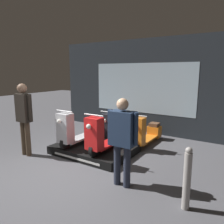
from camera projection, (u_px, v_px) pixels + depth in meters
name	position (u px, v px, depth m)	size (l,w,h in m)	color
ground_plane	(59.00, 176.00, 4.50)	(30.00, 30.00, 0.00)	#4C4C51
shop_wall_back	(143.00, 87.00, 7.53)	(6.67, 0.09, 3.20)	#23282D
display_platform	(95.00, 149.00, 5.78)	(2.00, 1.50, 0.20)	black
scooter_display_left	(79.00, 130.00, 5.86)	(0.52, 1.64, 0.98)	black
scooter_display_right	(107.00, 135.00, 5.38)	(0.52, 1.64, 0.98)	black
scooter_backrow_0	(117.00, 128.00, 6.85)	(0.52, 1.64, 0.98)	black
scooter_backrow_1	(145.00, 133.00, 6.35)	(0.52, 1.64, 0.98)	black
person_left_browsing	(24.00, 114.00, 5.44)	(0.55, 0.24, 1.83)	#473828
person_right_browsing	(122.00, 135.00, 3.96)	(0.62, 0.26, 1.66)	#232838
street_bollard	(187.00, 179.00, 3.34)	(0.12, 0.12, 1.01)	gray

